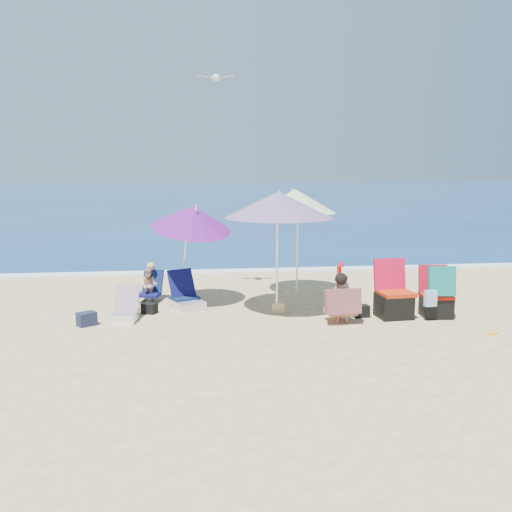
{
  "coord_description": "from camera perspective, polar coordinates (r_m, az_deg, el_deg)",
  "views": [
    {
      "loc": [
        -1.52,
        -9.5,
        2.83
      ],
      "look_at": [
        -0.3,
        1.0,
        1.1
      ],
      "focal_mm": 38.61,
      "sensor_mm": 36.0,
      "label": 1
    }
  ],
  "objects": [
    {
      "name": "sea",
      "position": [
        54.6,
        -5.03,
        6.24
      ],
      "size": [
        120.0,
        80.0,
        0.12
      ],
      "color": "navy",
      "rests_on": "ground"
    },
    {
      "name": "umbrella_striped",
      "position": [
        12.05,
        4.06,
        5.71
      ],
      "size": [
        1.9,
        1.9,
        2.38
      ],
      "color": "white",
      "rests_on": "ground"
    },
    {
      "name": "person_center",
      "position": [
        10.12,
        8.91,
        -4.4
      ],
      "size": [
        0.65,
        0.57,
        0.94
      ],
      "color": "tan",
      "rests_on": "ground"
    },
    {
      "name": "bag_tan",
      "position": [
        10.78,
        2.37,
        -5.36
      ],
      "size": [
        0.27,
        0.21,
        0.21
      ],
      "color": "tan",
      "rests_on": "ground"
    },
    {
      "name": "chair_rainbow",
      "position": [
        10.52,
        -13.43,
        -5.63
      ],
      "size": [
        0.53,
        0.65,
        0.63
      ],
      "color": "#CB5A47",
      "rests_on": "ground"
    },
    {
      "name": "chair_navy",
      "position": [
        11.22,
        -7.23,
        -4.36
      ],
      "size": [
        0.79,
        0.94,
        0.74
      ],
      "color": "#0C1F43",
      "rests_on": "ground"
    },
    {
      "name": "bag_navy_a",
      "position": [
        10.39,
        -17.14,
        -6.24
      ],
      "size": [
        0.39,
        0.37,
        0.25
      ],
      "color": "#192039",
      "rests_on": "ground"
    },
    {
      "name": "umbrella_turquoise",
      "position": [
        10.45,
        2.34,
        5.32
      ],
      "size": [
        2.27,
        2.27,
        2.39
      ],
      "color": "white",
      "rests_on": "ground"
    },
    {
      "name": "camp_chair_left",
      "position": [
        10.75,
        14.04,
        -4.46
      ],
      "size": [
        0.69,
        0.68,
        1.09
      ],
      "color": "#AB290C",
      "rests_on": "ground"
    },
    {
      "name": "ground",
      "position": [
        10.03,
        2.38,
        -7.1
      ],
      "size": [
        120.0,
        120.0,
        0.0
      ],
      "color": "#D8BC84",
      "rests_on": "ground"
    },
    {
      "name": "furled_umbrella",
      "position": [
        10.32,
        8.6,
        -3.15
      ],
      "size": [
        0.15,
        0.17,
        1.14
      ],
      "color": "red",
      "rests_on": "ground"
    },
    {
      "name": "foam",
      "position": [
        14.95,
        -0.67,
        -1.54
      ],
      "size": [
        120.0,
        0.5,
        0.04
      ],
      "color": "white",
      "rests_on": "ground"
    },
    {
      "name": "person_left",
      "position": [
        11.81,
        -10.95,
        -2.93
      ],
      "size": [
        0.57,
        0.74,
        0.8
      ],
      "color": "tan",
      "rests_on": "ground"
    },
    {
      "name": "seagull",
      "position": [
        12.08,
        -4.17,
        17.95
      ],
      "size": [
        0.8,
        0.37,
        0.14
      ],
      "color": "white"
    },
    {
      "name": "orange_item",
      "position": [
        10.3,
        23.34,
        -7.36
      ],
      "size": [
        0.24,
        0.18,
        0.03
      ],
      "color": "#FFA31A",
      "rests_on": "ground"
    },
    {
      "name": "umbrella_blue",
      "position": [
        11.16,
        -6.64,
        4.01
      ],
      "size": [
        2.16,
        2.2,
        2.22
      ],
      "color": "white",
      "rests_on": "ground"
    },
    {
      "name": "bag_black_b",
      "position": [
        10.67,
        10.8,
        -5.63
      ],
      "size": [
        0.32,
        0.24,
        0.23
      ],
      "color": "black",
      "rests_on": "ground"
    },
    {
      "name": "bag_black_a",
      "position": [
        10.93,
        -10.99,
        -5.34
      ],
      "size": [
        0.34,
        0.3,
        0.2
      ],
      "color": "black",
      "rests_on": "ground"
    },
    {
      "name": "camp_chair_right",
      "position": [
        10.95,
        18.2,
        -4.19
      ],
      "size": [
        0.67,
        0.69,
        1.02
      ],
      "color": "#A6170B",
      "rests_on": "ground"
    }
  ]
}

